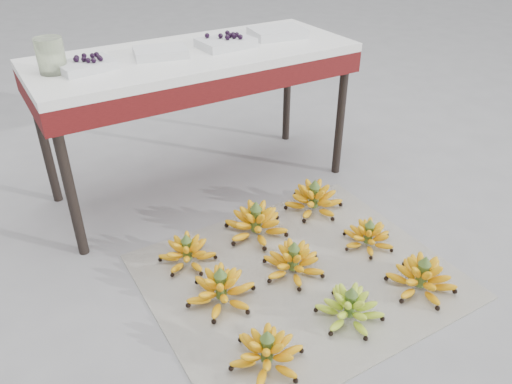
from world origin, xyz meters
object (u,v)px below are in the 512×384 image
bunch_mid_right (368,236)px  tray_far_left (86,65)px  bunch_front_center (350,308)px  bunch_mid_left (221,289)px  bunch_front_right (422,278)px  tray_left (160,52)px  newspaper_mat (299,276)px  bunch_back_center (256,223)px  bunch_back_right (314,199)px  vendor_table (196,68)px  tray_right (226,42)px  bunch_front_left (267,352)px  bunch_back_left (187,252)px  bunch_mid_center (293,262)px  glass_jar (51,55)px  tray_far_right (278,33)px

bunch_mid_right → tray_far_left: size_ratio=1.17×
bunch_front_center → tray_far_left: size_ratio=1.24×
bunch_front_center → bunch_mid_left: size_ratio=0.94×
bunch_front_center → bunch_front_right: size_ratio=1.00×
tray_left → newspaper_mat: bearing=-78.1°
bunch_back_center → bunch_back_right: 0.36m
bunch_back_right → vendor_table: 0.88m
bunch_back_center → bunch_front_center: bearing=-88.0°
bunch_back_right → tray_right: 0.90m
bunch_front_left → bunch_mid_left: size_ratio=0.97×
bunch_mid_left → bunch_back_center: bearing=55.5°
tray_far_left → bunch_back_right: bearing=-29.6°
bunch_back_left → vendor_table: size_ratio=0.17×
tray_left → bunch_back_left: bearing=-107.4°
bunch_mid_center → bunch_back_center: bearing=97.8°
bunch_front_right → bunch_back_left: 1.00m
tray_far_left → glass_jar: glass_jar is taller
bunch_front_left → bunch_back_right: size_ratio=0.90×
newspaper_mat → vendor_table: bearing=91.1°
bunch_back_left → tray_far_right: size_ratio=0.88×
bunch_front_left → tray_far_left: 1.42m
bunch_mid_right → vendor_table: 1.16m
bunch_front_left → bunch_back_left: 0.65m
bunch_mid_left → bunch_back_right: size_ratio=0.93×
bunch_front_left → newspaper_mat: bearing=58.6°
bunch_mid_left → bunch_back_left: bunch_mid_left is taller
tray_far_right → tray_far_left: bearing=-178.3°
bunch_back_left → glass_jar: size_ratio=1.78×
bunch_front_right → bunch_mid_right: bunch_front_right is taller
bunch_mid_left → tray_right: bearing=73.2°
bunch_front_right → bunch_mid_center: bearing=145.8°
bunch_mid_right → tray_right: size_ratio=1.11×
tray_far_left → tray_left: tray_far_left is taller
bunch_mid_right → tray_left: (-0.59, 0.90, 0.72)m
bunch_back_left → bunch_back_center: bearing=0.6°
bunch_mid_right → tray_far_left: 1.47m
bunch_front_center → bunch_back_right: 0.76m
tray_right → bunch_back_center: bearing=-105.6°
newspaper_mat → bunch_mid_center: 0.07m
glass_jar → tray_far_right: bearing=-0.1°
bunch_mid_left → bunch_mid_center: size_ratio=1.10×
bunch_mid_center → tray_right: 1.13m
bunch_mid_left → bunch_back_center: 0.47m
glass_jar → bunch_mid_right: bearing=-40.6°
bunch_mid_center → bunch_back_left: bearing=149.4°
vendor_table → tray_far_left: bearing=-178.0°
bunch_front_center → tray_far_right: size_ratio=1.07×
bunch_back_center → tray_right: tray_right is taller
bunch_mid_center → tray_far_left: tray_far_left is taller
bunch_back_center → vendor_table: vendor_table is taller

